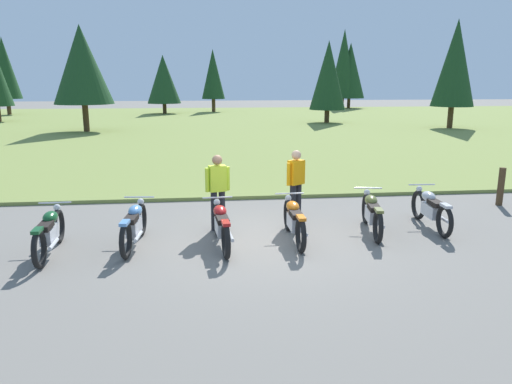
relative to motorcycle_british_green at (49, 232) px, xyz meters
name	(u,v)px	position (x,y,z in m)	size (l,w,h in m)	color
ground_plane	(259,241)	(4.03, 0.31, -0.44)	(140.00, 140.00, 0.00)	slate
grass_moorland	(217,126)	(4.03, 25.86, -0.39)	(80.00, 44.00, 0.10)	olive
forest_treeline	(229,69)	(5.38, 34.08, 3.70)	(37.40, 29.62, 8.71)	#47331E
motorcycle_british_green	(49,232)	(0.00, 0.00, 0.00)	(0.62, 2.10, 0.88)	black
motorcycle_sky_blue	(134,225)	(1.53, 0.30, 0.00)	(0.62, 2.10, 0.88)	black
motorcycle_red	(221,225)	(3.24, 0.09, 0.00)	(0.62, 2.10, 0.88)	black
motorcycle_orange	(294,220)	(4.74, 0.27, 0.00)	(0.62, 2.10, 0.88)	black
motorcycle_olive	(372,213)	(6.51, 0.61, 0.00)	(0.63, 2.09, 0.88)	black
motorcycle_silver	(431,209)	(7.94, 0.82, 0.00)	(0.62, 2.10, 0.88)	black
rider_checking_bike	(296,181)	(5.05, 1.70, 0.51)	(0.48, 0.38, 1.67)	black
rider_in_hivis_vest	(218,188)	(3.22, 1.18, 0.51)	(0.54, 0.30, 1.67)	black
trail_marker_post	(501,187)	(10.68, 2.51, 0.07)	(0.12, 0.12, 1.01)	#47331E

